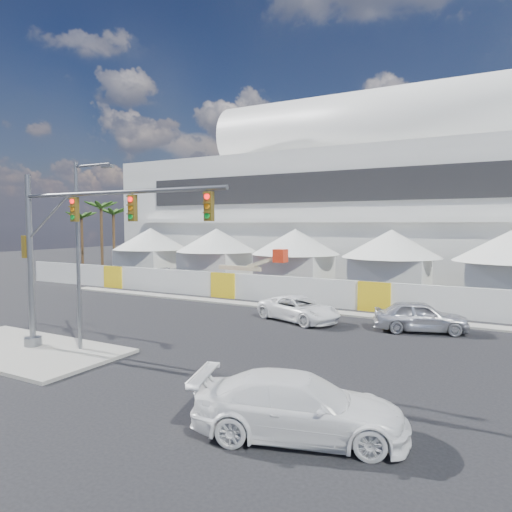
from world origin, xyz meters
The scene contains 13 objects.
ground centered at (0.00, 0.00, 0.00)m, with size 160.00×160.00×0.00m, color black.
median_island centered at (-6.00, -3.00, 0.07)m, with size 10.00×5.00×0.15m, color gray.
stadium centered at (8.71, 41.50, 9.45)m, with size 80.00×24.80×21.98m.
tent_row centered at (0.50, 24.00, 3.15)m, with size 53.40×8.40×5.40m.
hoarding_fence centered at (6.00, 14.50, 1.00)m, with size 70.00×0.25×2.00m, color silver.
palm_cluster centered at (-33.46, 29.50, 6.88)m, with size 10.60×10.60×8.55m.
sedan_silver centered at (9.63, 9.91, 0.84)m, with size 4.94×1.99×1.68m, color silver.
pickup_curb centered at (2.74, 9.23, 0.75)m, with size 5.37×2.47×1.49m, color white.
pickup_near centered at (8.72, -4.65, 0.86)m, with size 5.90×2.40×1.71m, color white.
lot_car_c centered at (-13.26, 18.01, 0.82)m, with size 5.62×2.28×1.63m, color silver.
traffic_mast centered at (-3.54, -2.44, 4.61)m, with size 11.23×0.78×7.98m.
streetlight_median centered at (-3.19, -1.75, 5.01)m, with size 2.34×0.23×8.46m.
boom_lift centered at (-6.74, 17.29, 1.03)m, with size 7.50×1.70×3.83m.
Camera 1 is at (13.53, -15.95, 5.86)m, focal length 32.00 mm.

